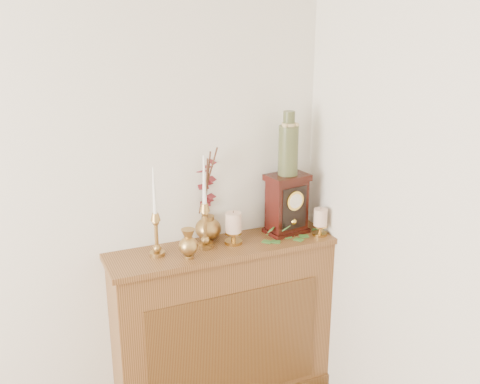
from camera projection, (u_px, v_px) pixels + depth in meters
name	position (u px, v px, depth m)	size (l,w,h in m)	color
console_shelf	(224.00, 327.00, 3.11)	(1.24, 0.34, 0.93)	brown
candlestick_left	(156.00, 227.00, 2.79)	(0.08, 0.08, 0.46)	#9F7F3F
candlestick_center	(205.00, 218.00, 2.88)	(0.08, 0.08, 0.50)	#9F7F3F
bud_vase	(188.00, 244.00, 2.78)	(0.10, 0.10, 0.15)	#9F7F3F
ginger_jar	(207.00, 197.00, 2.99)	(0.21, 0.23, 0.52)	#9F7F3F
pillar_candle_left	(233.00, 226.00, 2.95)	(0.10, 0.10, 0.18)	#B88B40
pillar_candle_right	(320.00, 221.00, 3.06)	(0.08, 0.08, 0.16)	#B88B40
ivy_garland	(295.00, 234.00, 3.07)	(0.46, 0.20, 0.08)	#386A28
mantel_clock	(287.00, 204.00, 3.08)	(0.24, 0.19, 0.33)	#350D0A
ceramic_vase	(288.00, 147.00, 2.98)	(0.11, 0.11, 0.34)	#1C382B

